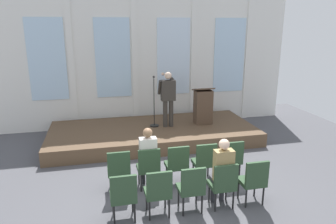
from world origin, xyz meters
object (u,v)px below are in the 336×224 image
(audience_r0_c1, at_px, (148,155))
(audience_r1_c3, at_px, (222,170))
(chair_r0_c1, at_px, (149,165))
(chair_r1_c0, at_px, (123,194))
(chair_r1_c1, at_px, (158,190))
(chair_r1_c2, at_px, (192,186))
(mic_stand, at_px, (154,116))
(chair_r0_c4, at_px, (231,157))
(speaker, at_px, (168,95))
(chair_r0_c3, at_px, (205,160))
(lectern, at_px, (203,106))
(chair_r0_c2, at_px, (177,163))
(chair_r1_c4, at_px, (254,179))
(chair_r1_c3, at_px, (223,183))
(chair_r0_c0, at_px, (119,168))

(audience_r0_c1, relative_size, audience_r1_c3, 0.97)
(chair_r0_c1, relative_size, audience_r0_c1, 0.70)
(chair_r1_c0, bearing_deg, audience_r1_c3, 2.38)
(chair_r1_c1, distance_m, chair_r1_c2, 0.62)
(chair_r1_c0, relative_size, chair_r1_c2, 1.00)
(mic_stand, distance_m, audience_r1_c3, 4.04)
(chair_r0_c1, height_order, chair_r1_c1, same)
(chair_r0_c4, bearing_deg, speaker, 105.14)
(mic_stand, relative_size, chair_r0_c1, 1.65)
(chair_r0_c3, bearing_deg, chair_r1_c2, -120.70)
(lectern, xyz_separation_m, chair_r0_c2, (-1.61, -2.99, -0.42))
(chair_r0_c1, relative_size, chair_r1_c4, 1.00)
(mic_stand, bearing_deg, chair_r0_c3, -79.43)
(chair_r0_c3, distance_m, audience_r1_c3, 1.00)
(chair_r1_c2, xyz_separation_m, chair_r1_c3, (0.62, 0.00, 0.00))
(audience_r0_c1, height_order, audience_r1_c3, audience_r1_c3)
(speaker, distance_m, audience_r1_c3, 3.93)
(chair_r1_c3, bearing_deg, speaker, 92.35)
(chair_r0_c4, relative_size, chair_r1_c3, 1.00)
(chair_r1_c0, height_order, chair_r1_c4, same)
(chair_r0_c4, xyz_separation_m, chair_r1_c3, (-0.62, -1.05, 0.00))
(chair_r0_c3, xyz_separation_m, chair_r1_c1, (-1.25, -1.05, 0.00))
(audience_r0_c1, xyz_separation_m, chair_r0_c2, (0.62, -0.08, -0.21))
(chair_r1_c1, relative_size, chair_r1_c3, 1.00)
(lectern, height_order, chair_r1_c1, lectern)
(speaker, relative_size, chair_r1_c1, 1.78)
(chair_r0_c3, xyz_separation_m, chair_r1_c2, (-0.62, -1.05, 0.00))
(chair_r0_c3, relative_size, chair_r1_c1, 1.00)
(mic_stand, bearing_deg, chair_r1_c3, -82.12)
(audience_r0_c1, bearing_deg, chair_r0_c0, -172.72)
(speaker, bearing_deg, chair_r0_c1, -110.49)
(chair_r0_c2, height_order, chair_r1_c0, same)
(chair_r0_c3, relative_size, chair_r0_c4, 1.00)
(speaker, xyz_separation_m, chair_r0_c3, (0.16, -2.91, -0.84))
(mic_stand, xyz_separation_m, chair_r0_c1, (-0.69, -3.02, -0.20))
(mic_stand, distance_m, chair_r1_c2, 4.08)
(chair_r1_c0, relative_size, chair_r1_c1, 1.00)
(speaker, relative_size, chair_r1_c3, 1.78)
(mic_stand, xyz_separation_m, audience_r0_c1, (-0.69, -2.94, 0.01))
(chair_r0_c0, bearing_deg, audience_r0_c1, 7.28)
(chair_r0_c0, height_order, chair_r1_c0, same)
(chair_r1_c4, bearing_deg, lectern, 84.90)
(chair_r1_c2, distance_m, audience_r1_c3, 0.67)
(mic_stand, height_order, lectern, mic_stand)
(chair_r0_c1, xyz_separation_m, audience_r1_c3, (1.25, -0.97, 0.23))
(speaker, height_order, chair_r1_c3, speaker)
(mic_stand, distance_m, chair_r0_c4, 3.25)
(chair_r1_c4, bearing_deg, chair_r0_c4, 90.00)
(chair_r1_c4, bearing_deg, audience_r1_c3, 172.88)
(chair_r0_c2, height_order, chair_r1_c2, same)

